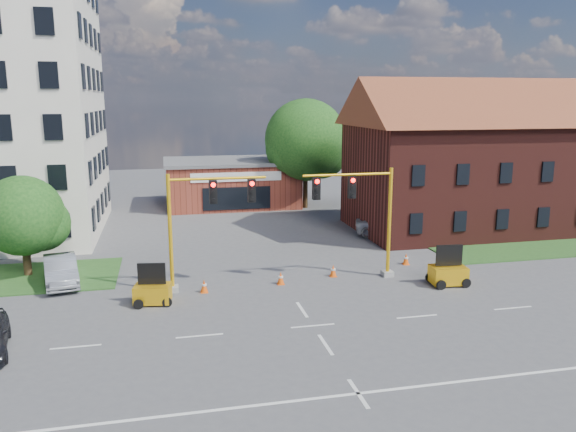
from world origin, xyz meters
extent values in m
plane|color=#49494C|center=(0.00, 0.00, 0.00)|extent=(120.00, 120.00, 0.00)
cube|color=#214A1C|center=(18.00, 9.00, 0.04)|extent=(14.00, 4.00, 0.08)
cube|color=maroon|center=(0.00, 30.00, 2.00)|extent=(12.00, 8.00, 4.00)
cube|color=#565658|center=(0.00, 30.00, 4.15)|extent=(12.40, 8.40, 0.30)
cube|color=silver|center=(0.00, 25.95, 3.20)|extent=(8.00, 0.10, 0.80)
cube|color=black|center=(0.00, 25.95, 1.30)|extent=(6.00, 0.10, 2.00)
cube|color=#4B1B16|center=(18.00, 16.00, 4.00)|extent=(20.00, 10.00, 8.00)
cylinder|color=#362613|center=(6.50, 27.00, 2.21)|extent=(0.44, 0.44, 4.43)
sphere|color=#133F13|center=(6.50, 27.00, 6.24)|extent=(7.45, 7.45, 7.45)
sphere|color=#133F13|center=(7.99, 27.30, 5.23)|extent=(5.21, 5.21, 5.21)
cylinder|color=#362613|center=(-14.00, 10.50, 1.24)|extent=(0.44, 0.44, 2.49)
sphere|color=#133F13|center=(-14.00, 10.50, 3.51)|extent=(4.50, 4.50, 4.50)
sphere|color=#133F13|center=(-13.10, 10.80, 2.94)|extent=(3.15, 3.15, 3.15)
cube|color=gray|center=(-6.00, 6.00, 0.15)|extent=(0.60, 0.60, 0.30)
cylinder|color=yellow|center=(-6.00, 6.00, 3.10)|extent=(0.20, 0.20, 6.20)
cylinder|color=yellow|center=(-3.50, 6.00, 5.90)|extent=(5.00, 0.14, 0.14)
cube|color=black|center=(-3.75, 6.00, 5.20)|extent=(0.40, 0.32, 1.20)
cube|color=black|center=(-1.75, 6.00, 5.20)|extent=(0.40, 0.32, 1.20)
sphere|color=#FF0C07|center=(-3.75, 5.82, 5.60)|extent=(0.24, 0.24, 0.24)
cube|color=gray|center=(6.00, 6.00, 0.15)|extent=(0.60, 0.60, 0.30)
cylinder|color=yellow|center=(6.00, 6.00, 3.10)|extent=(0.20, 0.20, 6.20)
cylinder|color=yellow|center=(3.50, 6.00, 5.90)|extent=(5.00, 0.14, 0.14)
cube|color=black|center=(3.75, 6.00, 5.20)|extent=(0.40, 0.32, 1.20)
cube|color=black|center=(1.75, 6.00, 5.20)|extent=(0.40, 0.32, 1.20)
sphere|color=#FF0C07|center=(3.75, 5.82, 5.60)|extent=(0.24, 0.24, 0.24)
cube|color=yellow|center=(-6.98, 4.39, 0.53)|extent=(1.91, 1.43, 0.87)
cube|color=black|center=(-6.98, 4.39, 1.54)|extent=(1.35, 0.34, 1.06)
cube|color=yellow|center=(8.61, 3.87, 0.57)|extent=(1.97, 1.40, 0.93)
cube|color=black|center=(8.61, 3.87, 1.66)|extent=(1.46, 0.25, 1.14)
cube|color=#E7510C|center=(-4.40, 5.49, 0.02)|extent=(0.38, 0.38, 0.04)
cone|color=#E7510C|center=(-4.40, 5.49, 0.35)|extent=(0.40, 0.40, 0.70)
cylinder|color=silver|center=(-4.40, 5.49, 0.42)|extent=(0.27, 0.27, 0.09)
cube|color=#E7510C|center=(-0.23, 5.91, 0.02)|extent=(0.38, 0.38, 0.04)
cone|color=#E7510C|center=(-0.23, 5.91, 0.35)|extent=(0.40, 0.40, 0.70)
cylinder|color=silver|center=(-0.23, 5.91, 0.42)|extent=(0.27, 0.27, 0.09)
cube|color=#E7510C|center=(2.95, 6.59, 0.02)|extent=(0.38, 0.38, 0.04)
cone|color=#E7510C|center=(2.95, 6.59, 0.35)|extent=(0.40, 0.40, 0.70)
cylinder|color=silver|center=(2.95, 6.59, 0.42)|extent=(0.27, 0.27, 0.09)
cube|color=#E7510C|center=(7.98, 7.91, 0.02)|extent=(0.38, 0.38, 0.04)
cone|color=#E7510C|center=(7.98, 7.91, 0.35)|extent=(0.40, 0.40, 0.70)
cylinder|color=silver|center=(7.98, 7.91, 0.42)|extent=(0.27, 0.27, 0.09)
imported|color=silver|center=(10.15, 15.09, 0.76)|extent=(5.98, 4.07, 1.52)
imported|color=#A2A6AA|center=(-11.90, 8.59, 0.77)|extent=(2.57, 4.93, 1.55)
camera|label=1|loc=(-6.16, -22.63, 9.90)|focal=35.00mm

